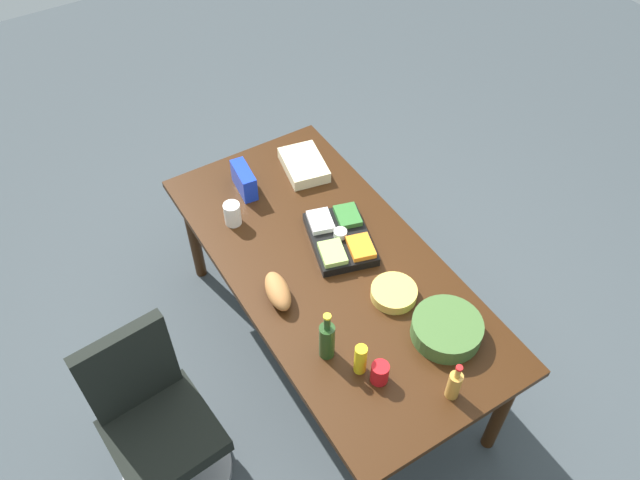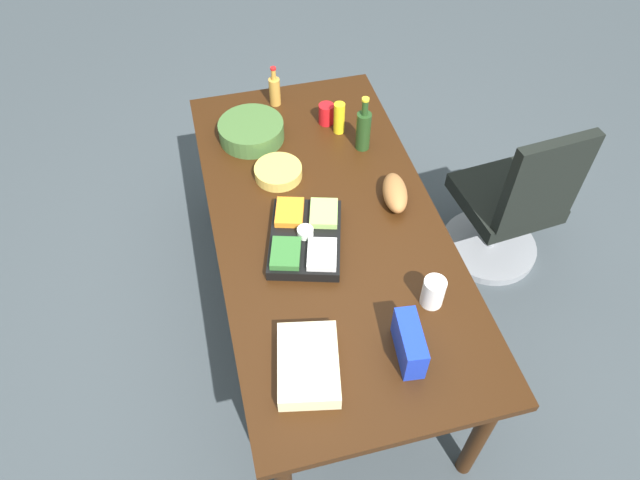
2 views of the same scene
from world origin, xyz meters
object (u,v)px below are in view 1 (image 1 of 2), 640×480
conference_table (331,274)px  mustard_bottle (360,359)px  red_solo_cup (380,373)px  dressing_bottle (454,384)px  mayo_jar (232,214)px  bread_loaf (278,291)px  sheet_cake (304,165)px  office_chair (160,431)px  veggie_tray (340,238)px  salad_bowl (447,329)px  wine_bottle (327,340)px  chip_bag_blue (244,180)px  chip_bowl (394,293)px

conference_table → mustard_bottle: size_ratio=12.16×
red_solo_cup → dressing_bottle: bearing=-134.8°
mustard_bottle → mayo_jar: bearing=3.9°
mustard_bottle → bread_loaf: (0.54, 0.12, -0.04)m
sheet_cake → office_chair: bearing=123.1°
veggie_tray → salad_bowl: (-0.74, -0.11, 0.01)m
red_solo_cup → wine_bottle: bearing=28.3°
mayo_jar → wine_bottle: size_ratio=0.45×
bread_loaf → red_solo_cup: (-0.63, -0.16, 0.01)m
office_chair → conference_table: bearing=-81.1°
veggie_tray → red_solo_cup: bearing=159.2°
bread_loaf → chip_bag_blue: 0.79m
wine_bottle → veggie_tray: bearing=-37.9°
mustard_bottle → red_solo_cup: 0.10m
chip_bag_blue → salad_bowl: 1.41m
chip_bowl → veggie_tray: 0.44m
office_chair → red_solo_cup: 1.13m
veggie_tray → sheet_cake: bearing=-12.3°
chip_bowl → dressing_bottle: (-0.56, 0.10, 0.06)m
conference_table → office_chair: office_chair is taller
bread_loaf → mayo_jar: bearing=-4.0°
office_chair → veggie_tray: size_ratio=2.09×
conference_table → chip_bag_blue: 0.75m
mayo_jar → bread_loaf: bearing=176.0°
mayo_jar → sheet_cake: size_ratio=0.42×
mayo_jar → dressing_bottle: 1.46m
wine_bottle → chip_bag_blue: (1.16, -0.18, -0.04)m
veggie_tray → dressing_bottle: size_ratio=2.16×
red_solo_cup → salad_bowl: (0.03, -0.40, -0.01)m
conference_table → red_solo_cup: 0.70m
sheet_cake → chip_bag_blue: bearing=85.9°
conference_table → chip_bag_blue: (0.73, 0.12, 0.15)m
sheet_cake → bread_loaf: bearing=141.7°
veggie_tray → sheet_cake: (0.59, -0.13, -0.00)m
chip_bowl → mayo_jar: bearing=27.3°
wine_bottle → dressing_bottle: (-0.46, -0.35, -0.03)m
bread_loaf → wine_bottle: bearing=-175.1°
chip_bowl → mayo_jar: 0.97m
veggie_tray → wine_bottle: (-0.54, 0.42, 0.08)m
mayo_jar → veggie_tray: (-0.42, -0.41, -0.03)m
red_solo_cup → sheet_cake: red_solo_cup is taller
conference_table → chip_bag_blue: chip_bag_blue is taller
office_chair → dressing_bottle: bearing=-122.4°
conference_table → chip_bowl: bearing=-155.4°
mustard_bottle → conference_table: bearing=-20.6°
salad_bowl → sheet_cake: salad_bowl is taller
bread_loaf → sheet_cake: (0.74, -0.58, -0.02)m
salad_bowl → dressing_bottle: size_ratio=1.46×
chip_bowl → salad_bowl: 0.32m
mayo_jar → salad_bowl: 1.28m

